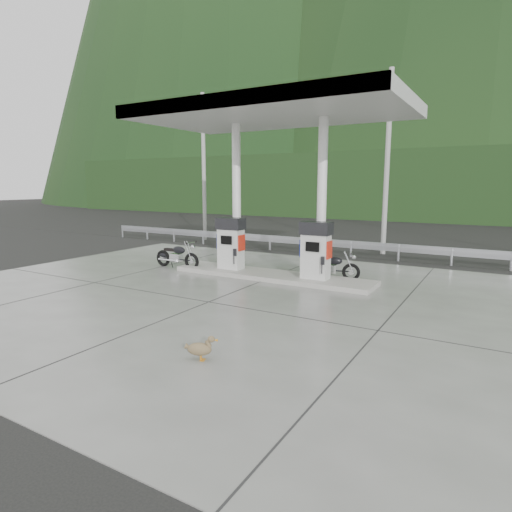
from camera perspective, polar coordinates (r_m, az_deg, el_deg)
The scene contains 17 objects.
ground at distance 12.33m, azimuth -3.56°, elevation -5.14°, with size 160.00×160.00×0.00m, color black.
forecourt_apron at distance 12.33m, azimuth -3.56°, elevation -5.09°, with size 18.00×14.00×0.02m, color slate.
pump_island at distance 14.40m, azimuth 1.97°, elevation -2.60°, with size 7.00×1.40×0.15m, color gray.
gas_pump_left at distance 15.04m, azimuth -3.38°, elevation 1.69°, with size 0.95×0.55×1.80m, color silver, non-canonical shape.
gas_pump_right at distance 13.55m, azimuth 7.97°, elevation 0.74°, with size 0.95×0.55×1.80m, color silver, non-canonical shape.
canopy_column_left at distance 15.24m, azimuth -2.60°, elevation 7.84°, with size 0.30×0.30×5.00m, color white.
canopy_column_right at distance 13.77m, azimuth 8.76°, elevation 7.56°, with size 0.30×0.30×5.00m, color white.
canopy_roof at distance 14.25m, azimuth 2.10°, elevation 18.62°, with size 8.50×5.00×0.40m, color silver.
guardrail at distance 19.25m, azimuth 9.77°, elevation 2.22°, with size 26.00×0.16×1.42m, color #A3A6AB, non-canonical shape.
road at distance 22.63m, azimuth 12.83°, elevation 1.39°, with size 60.00×7.00×0.01m, color black.
utility_pole_a at distance 24.33m, azimuth -6.98°, elevation 11.55°, with size 0.22×0.22×8.00m, color #979892.
utility_pole_b at distance 19.97m, azimuth 17.08°, elevation 11.66°, with size 0.22×0.22×8.00m, color #979892.
tree_band at distance 40.46m, azimuth 21.01°, elevation 8.76°, with size 80.00×6.00×6.00m, color black.
forested_hills at distance 70.29m, azimuth 24.90°, elevation 6.13°, with size 100.00×40.00×140.00m, color black, non-canonical shape.
motorcycle_left at distance 16.28m, azimuth -10.48°, elevation -0.01°, with size 1.88×0.59×0.89m, color black, non-canonical shape.
motorcycle_right at distance 14.26m, azimuth 10.02°, elevation -1.48°, with size 1.73×0.55×0.82m, color black, non-canonical shape.
duck at distance 7.86m, azimuth -7.55°, elevation -12.24°, with size 0.54×0.15×0.39m, color brown, non-canonical shape.
Camera 1 is at (6.65, -9.90, 3.13)m, focal length 30.00 mm.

